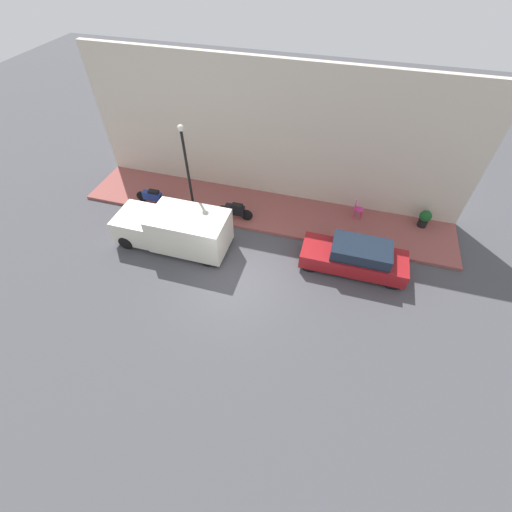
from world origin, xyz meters
The scene contains 10 objects.
ground_plane centered at (0.00, 0.00, 0.00)m, with size 60.00×60.00×0.00m, color #47474C.
sidewalk centered at (4.73, 0.00, 0.07)m, with size 3.02×18.42×0.14m.
building_facade centered at (6.39, 0.00, 3.31)m, with size 0.30×18.42×6.62m.
parked_car centered at (2.16, -4.68, 0.66)m, with size 1.60×4.35×1.37m.
delivery_van centered at (1.43, 3.19, 0.93)m, with size 1.96×5.06×1.82m.
motorcycle_black centered at (3.78, 1.15, 0.58)m, with size 0.30×1.77×0.83m.
motorcycle_blue centered at (3.72, 5.53, 0.56)m, with size 0.30×1.81×0.78m.
streetlamp centered at (3.58, 3.23, 2.90)m, with size 0.28×0.28×4.55m.
potted_plant centered at (5.66, -7.62, 0.61)m, with size 0.55×0.55×0.86m.
cafe_chair centered at (5.45, -4.51, 0.65)m, with size 0.40×0.40×0.86m.
Camera 1 is at (-8.36, -3.38, 11.09)m, focal length 24.00 mm.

